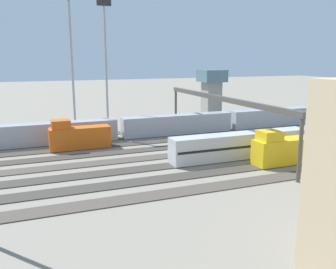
# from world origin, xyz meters

# --- Properties ---
(ground_plane) EXTENTS (400.00, 400.00, 0.00)m
(ground_plane) POSITION_xyz_m (0.00, 0.00, 0.00)
(ground_plane) COLOR gray
(track_bed_0) EXTENTS (140.00, 2.80, 0.12)m
(track_bed_0) POSITION_xyz_m (0.00, -17.50, 0.06)
(track_bed_0) COLOR #4C443D
(track_bed_0) RESTS_ON ground_plane
(track_bed_1) EXTENTS (140.00, 2.80, 0.12)m
(track_bed_1) POSITION_xyz_m (0.00, -12.50, 0.06)
(track_bed_1) COLOR #4C443D
(track_bed_1) RESTS_ON ground_plane
(track_bed_2) EXTENTS (140.00, 2.80, 0.12)m
(track_bed_2) POSITION_xyz_m (0.00, -7.50, 0.06)
(track_bed_2) COLOR #3D3833
(track_bed_2) RESTS_ON ground_plane
(track_bed_3) EXTENTS (140.00, 2.80, 0.12)m
(track_bed_3) POSITION_xyz_m (0.00, -2.50, 0.06)
(track_bed_3) COLOR #3D3833
(track_bed_3) RESTS_ON ground_plane
(track_bed_4) EXTENTS (140.00, 2.80, 0.12)m
(track_bed_4) POSITION_xyz_m (0.00, 2.50, 0.06)
(track_bed_4) COLOR #4C443D
(track_bed_4) RESTS_ON ground_plane
(track_bed_5) EXTENTS (140.00, 2.80, 0.12)m
(track_bed_5) POSITION_xyz_m (0.00, 7.50, 0.06)
(track_bed_5) COLOR #3D3833
(track_bed_5) RESTS_ON ground_plane
(track_bed_6) EXTENTS (140.00, 2.80, 0.12)m
(track_bed_6) POSITION_xyz_m (0.00, 12.50, 0.06)
(track_bed_6) COLOR #3D3833
(track_bed_6) RESTS_ON ground_plane
(track_bed_7) EXTENTS (140.00, 2.80, 0.12)m
(track_bed_7) POSITION_xyz_m (0.00, 17.50, 0.06)
(track_bed_7) COLOR #4C443D
(track_bed_7) RESTS_ON ground_plane
(train_on_track_5) EXTENTS (47.20, 3.06, 3.80)m
(train_on_track_5) POSITION_xyz_m (-18.32, 7.50, 2.02)
(train_on_track_5) COLOR silver
(train_on_track_5) RESTS_ON ground_plane
(train_on_track_1) EXTENTS (114.80, 3.00, 4.40)m
(train_on_track_1) POSITION_xyz_m (-2.80, -12.50, 2.08)
(train_on_track_1) COLOR #285193
(train_on_track_1) RESTS_ON ground_plane
(train_on_track_2) EXTENTS (10.00, 3.00, 5.00)m
(train_on_track_2) POSITION_xyz_m (16.18, -7.50, 2.16)
(train_on_track_2) COLOR #D85914
(train_on_track_2) RESTS_ON ground_plane
(train_on_track_6) EXTENTS (10.00, 3.00, 5.00)m
(train_on_track_6) POSITION_xyz_m (-10.27, 12.50, 2.16)
(train_on_track_6) COLOR gold
(train_on_track_6) RESTS_ON ground_plane
(light_mast_0) EXTENTS (2.80, 0.70, 26.35)m
(light_mast_0) POSITION_xyz_m (8.17, -20.87, 16.87)
(light_mast_0) COLOR #9EA0A5
(light_mast_0) RESTS_ON ground_plane
(light_mast_2) EXTENTS (2.80, 0.70, 27.04)m
(light_mast_2) POSITION_xyz_m (15.06, -19.60, 17.24)
(light_mast_2) COLOR #9EA0A5
(light_mast_2) RESTS_ON ground_plane
(signal_gantry) EXTENTS (0.70, 40.00, 8.80)m
(signal_gantry) POSITION_xyz_m (-6.74, 0.00, 7.73)
(signal_gantry) COLOR #4C4742
(signal_gantry) RESTS_ON ground_plane
(control_tower) EXTENTS (6.00, 6.00, 12.14)m
(control_tower) POSITION_xyz_m (-20.48, -28.70, 7.15)
(control_tower) COLOR gray
(control_tower) RESTS_ON ground_plane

